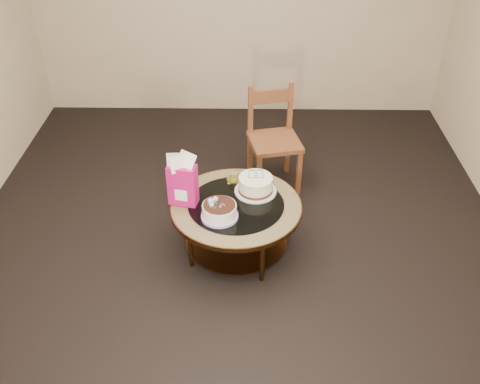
{
  "coord_description": "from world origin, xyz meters",
  "views": [
    {
      "loc": [
        0.08,
        -3.27,
        2.92
      ],
      "look_at": [
        0.03,
        0.02,
        0.56
      ],
      "focal_mm": 40.0,
      "sensor_mm": 36.0,
      "label": 1
    }
  ],
  "objects_px": {
    "cream_cake": "(256,185)",
    "dining_chair": "(274,139)",
    "decorated_cake": "(219,211)",
    "coffee_table": "(236,212)",
    "gift_bag": "(182,180)"
  },
  "relations": [
    {
      "from": "cream_cake",
      "to": "dining_chair",
      "type": "bearing_deg",
      "value": 74.16
    },
    {
      "from": "cream_cake",
      "to": "dining_chair",
      "type": "relative_size",
      "value": 0.35
    },
    {
      "from": "decorated_cake",
      "to": "cream_cake",
      "type": "relative_size",
      "value": 0.83
    },
    {
      "from": "coffee_table",
      "to": "gift_bag",
      "type": "height_order",
      "value": "gift_bag"
    },
    {
      "from": "coffee_table",
      "to": "dining_chair",
      "type": "bearing_deg",
      "value": 71.65
    },
    {
      "from": "coffee_table",
      "to": "decorated_cake",
      "type": "xyz_separation_m",
      "value": [
        -0.12,
        -0.16,
        0.13
      ]
    },
    {
      "from": "gift_bag",
      "to": "dining_chair",
      "type": "height_order",
      "value": "dining_chair"
    },
    {
      "from": "decorated_cake",
      "to": "dining_chair",
      "type": "xyz_separation_m",
      "value": [
        0.44,
        1.13,
        -0.03
      ]
    },
    {
      "from": "cream_cake",
      "to": "dining_chair",
      "type": "distance_m",
      "value": 0.83
    },
    {
      "from": "coffee_table",
      "to": "gift_bag",
      "type": "bearing_deg",
      "value": 177.89
    },
    {
      "from": "coffee_table",
      "to": "decorated_cake",
      "type": "height_order",
      "value": "decorated_cake"
    },
    {
      "from": "coffee_table",
      "to": "cream_cake",
      "type": "relative_size",
      "value": 3.07
    },
    {
      "from": "coffee_table",
      "to": "decorated_cake",
      "type": "distance_m",
      "value": 0.24
    },
    {
      "from": "coffee_table",
      "to": "gift_bag",
      "type": "distance_m",
      "value": 0.49
    },
    {
      "from": "dining_chair",
      "to": "coffee_table",
      "type": "bearing_deg",
      "value": -121.19
    }
  ]
}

